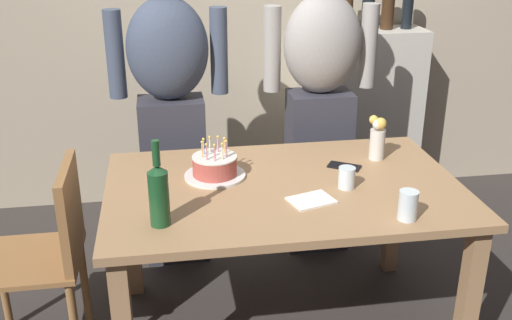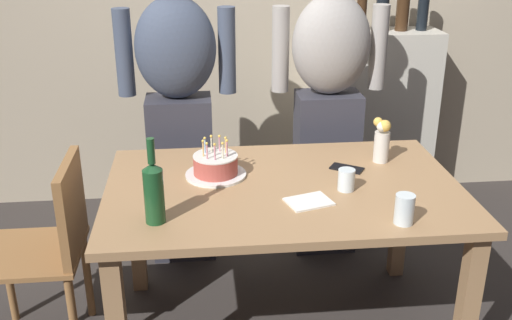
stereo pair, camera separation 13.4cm
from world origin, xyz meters
The scene contains 13 objects.
back_wall centered at (0.00, 1.55, 1.30)m, with size 5.20×0.10×2.60m, color tan.
dining_table centered at (0.00, 0.00, 0.64)m, with size 1.50×0.96×0.74m.
birthday_cake centered at (-0.28, 0.13, 0.79)m, with size 0.27×0.27×0.17m.
water_glass_near centered at (0.39, -0.37, 0.80)m, with size 0.07×0.07×0.11m, color silver.
water_glass_far centered at (0.25, -0.07, 0.79)m, with size 0.07×0.07×0.09m, color silver.
wine_bottle centered at (-0.52, -0.27, 0.87)m, with size 0.08×0.08×0.33m.
cell_phone centered at (0.31, 0.14, 0.74)m, with size 0.14×0.07×0.01m, color black.
napkin_stack centered at (0.08, -0.17, 0.74)m, with size 0.17×0.13×0.01m, color white.
flower_vase centered at (0.48, 0.22, 0.85)m, with size 0.08×0.08×0.21m.
person_man_bearded centered at (-0.45, 0.74, 0.87)m, with size 0.61×0.27×1.66m.
person_woman_cardigan centered at (0.35, 0.74, 0.87)m, with size 0.61×0.27×1.66m.
dining_chair centered at (-0.99, 0.02, 0.52)m, with size 0.42×0.42×0.87m.
shelf_cabinet centered at (0.79, 1.33, 0.58)m, with size 0.75×0.30×1.40m.
Camera 1 is at (-0.48, -2.26, 1.81)m, focal length 42.11 mm.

